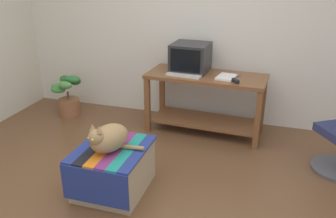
# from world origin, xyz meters

# --- Properties ---
(ground_plane) EXTENTS (14.00, 14.00, 0.00)m
(ground_plane) POSITION_xyz_m (0.00, 0.00, 0.00)
(ground_plane) COLOR brown
(back_wall) EXTENTS (8.00, 0.10, 2.60)m
(back_wall) POSITION_xyz_m (0.00, 2.05, 1.30)
(back_wall) COLOR silver
(back_wall) RESTS_ON ground_plane
(desk) EXTENTS (1.38, 0.63, 0.71)m
(desk) POSITION_xyz_m (0.19, 1.60, 0.48)
(desk) COLOR brown
(desk) RESTS_ON ground_plane
(tv_monitor) EXTENTS (0.44, 0.43, 0.33)m
(tv_monitor) POSITION_xyz_m (-0.02, 1.69, 0.87)
(tv_monitor) COLOR #28282B
(tv_monitor) RESTS_ON desk
(keyboard) EXTENTS (0.42, 0.20, 0.02)m
(keyboard) POSITION_xyz_m (-0.03, 1.49, 0.72)
(keyboard) COLOR beige
(keyboard) RESTS_ON desk
(book) EXTENTS (0.22, 0.28, 0.02)m
(book) POSITION_xyz_m (0.43, 1.55, 0.72)
(book) COLOR white
(book) RESTS_ON desk
(ottoman_with_blanket) EXTENTS (0.59, 0.69, 0.41)m
(ottoman_with_blanket) POSITION_xyz_m (-0.33, 0.17, 0.21)
(ottoman_with_blanket) COLOR tan
(ottoman_with_blanket) RESTS_ON ground_plane
(cat) EXTENTS (0.46, 0.43, 0.29)m
(cat) POSITION_xyz_m (-0.33, 0.13, 0.53)
(cat) COLOR #9E7A4C
(cat) RESTS_ON ottoman_with_blanket
(potted_plant) EXTENTS (0.43, 0.31, 0.55)m
(potted_plant) POSITION_xyz_m (-1.63, 1.54, 0.25)
(potted_plant) COLOR brown
(potted_plant) RESTS_ON ground_plane
(stapler) EXTENTS (0.09, 0.11, 0.04)m
(stapler) POSITION_xyz_m (0.55, 1.40, 0.73)
(stapler) COLOR black
(stapler) RESTS_ON desk
(pen) EXTENTS (0.08, 0.13, 0.01)m
(pen) POSITION_xyz_m (0.54, 1.61, 0.71)
(pen) COLOR #2351B2
(pen) RESTS_ON desk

